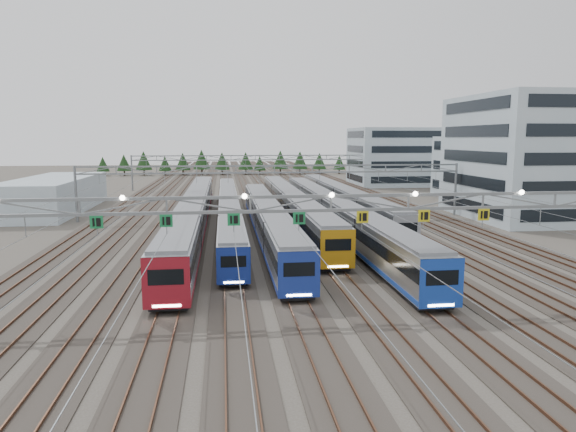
{
  "coord_description": "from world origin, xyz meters",
  "views": [
    {
      "loc": [
        -7.38,
        -34.73,
        11.76
      ],
      "look_at": [
        -0.59,
        19.28,
        3.5
      ],
      "focal_mm": 32.0,
      "sensor_mm": 36.0,
      "label": 1
    }
  ],
  "objects": [
    {
      "name": "train_e",
      "position": [
        6.75,
        30.35,
        2.24
      ],
      "size": [
        3.05,
        68.02,
        3.98
      ],
      "color": "black",
      "rests_on": "ground"
    },
    {
      "name": "treeline",
      "position": [
        -0.9,
        133.68,
        4.23
      ],
      "size": [
        93.8,
        5.6,
        7.02
      ],
      "color": "#332114",
      "rests_on": "ground"
    },
    {
      "name": "gantry_near",
      "position": [
        -0.05,
        -0.12,
        7.09
      ],
      "size": [
        56.36,
        0.61,
        8.08
      ],
      "color": "gray",
      "rests_on": "ground"
    },
    {
      "name": "train_a",
      "position": [
        -11.25,
        32.72,
        2.32
      ],
      "size": [
        3.17,
        68.63,
        4.13
      ],
      "color": "black",
      "rests_on": "ground"
    },
    {
      "name": "depot_bldg_south",
      "position": [
        37.6,
        36.43,
        9.0
      ],
      "size": [
        18.0,
        22.0,
        17.99
      ],
      "primitive_type": "cube",
      "color": "#A4BAC4",
      "rests_on": "ground"
    },
    {
      "name": "gantry_far",
      "position": [
        0.0,
        85.0,
        6.39
      ],
      "size": [
        56.36,
        0.36,
        8.0
      ],
      "color": "gray",
      "rests_on": "ground"
    },
    {
      "name": "train_b",
      "position": [
        -6.75,
        37.17,
        1.99
      ],
      "size": [
        2.67,
        66.71,
        3.48
      ],
      "color": "black",
      "rests_on": "ground"
    },
    {
      "name": "track_bed",
      "position": [
        0.0,
        100.0,
        1.49
      ],
      "size": [
        54.0,
        260.0,
        5.42
      ],
      "color": "#2D2823",
      "rests_on": "ground"
    },
    {
      "name": "train_c",
      "position": [
        -2.25,
        25.47,
        2.23
      ],
      "size": [
        3.03,
        51.49,
        3.96
      ],
      "color": "black",
      "rests_on": "ground"
    },
    {
      "name": "train_d",
      "position": [
        2.25,
        37.46,
        2.27
      ],
      "size": [
        3.1,
        60.26,
        4.04
      ],
      "color": "black",
      "rests_on": "ground"
    },
    {
      "name": "depot_bldg_mid",
      "position": [
        44.17,
        63.49,
        6.06
      ],
      "size": [
        14.0,
        16.0,
        12.12
      ],
      "primitive_type": "cube",
      "color": "#A4BAC4",
      "rests_on": "ground"
    },
    {
      "name": "train_f",
      "position": [
        11.25,
        44.17,
        2.22
      ],
      "size": [
        3.03,
        57.92,
        3.95
      ],
      "color": "black",
      "rests_on": "ground"
    },
    {
      "name": "depot_bldg_north",
      "position": [
        36.55,
        92.06,
        7.17
      ],
      "size": [
        22.0,
        18.0,
        14.34
      ],
      "primitive_type": "cube",
      "color": "#A4BAC4",
      "rests_on": "ground"
    },
    {
      "name": "ground",
      "position": [
        0.0,
        0.0,
        0.0
      ],
      "size": [
        400.0,
        400.0,
        0.0
      ],
      "primitive_type": "plane",
      "color": "#47423A",
      "rests_on": "ground"
    },
    {
      "name": "west_shed",
      "position": [
        -34.81,
        52.33,
        2.7
      ],
      "size": [
        10.0,
        30.0,
        5.41
      ],
      "primitive_type": "cube",
      "color": "#A4BAC4",
      "rests_on": "ground"
    },
    {
      "name": "gantry_mid",
      "position": [
        0.0,
        40.0,
        6.39
      ],
      "size": [
        56.36,
        0.36,
        8.0
      ],
      "color": "gray",
      "rests_on": "ground"
    }
  ]
}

